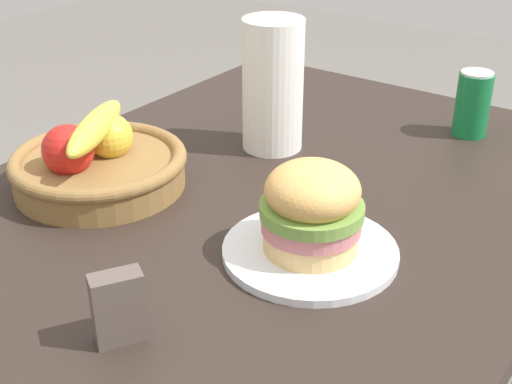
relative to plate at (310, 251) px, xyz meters
The scene contains 7 objects.
dining_table 0.19m from the plate, 79.32° to the left, with size 1.40×0.90×0.75m.
plate is the anchor object (origin of this frame).
sandwich 0.07m from the plate, behind, with size 0.14×0.14×0.13m.
soda_can 0.55m from the plate, ahead, with size 0.07×0.07×0.13m.
fruit_basket 0.40m from the plate, 93.78° to the left, with size 0.29×0.29×0.13m.
paper_towel_roll 0.39m from the plate, 42.68° to the left, with size 0.11×0.11×0.24m, color white.
napkin_holder 0.30m from the plate, 163.39° to the left, with size 0.06×0.03×0.09m, color #594C47.
Camera 1 is at (-0.74, -0.57, 1.28)m, focal length 48.86 mm.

